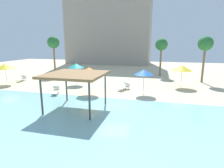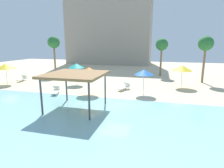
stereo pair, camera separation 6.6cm
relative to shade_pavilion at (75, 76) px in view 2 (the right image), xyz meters
name	(u,v)px [view 2 (the right image)]	position (x,y,z in m)	size (l,w,h in m)	color
ground_plane	(115,104)	(2.63, 1.99, -2.70)	(80.00, 80.00, 0.00)	beige
lagoon_water	(93,131)	(2.63, -3.26, -2.68)	(44.00, 13.50, 0.04)	#8CC6CC
shade_pavilion	(75,76)	(0.00, 0.00, 0.00)	(4.34, 4.34, 2.87)	#42474C
beach_umbrella_yellow_0	(5,66)	(-12.60, 6.22, -0.39)	(2.41, 2.41, 2.65)	silver
beach_umbrella_yellow_1	(182,68)	(8.71, 10.16, -0.40)	(2.29, 2.29, 2.61)	silver
beach_umbrella_blue_2	(144,72)	(4.65, 5.85, -0.42)	(1.94, 1.94, 2.55)	silver
beach_umbrella_orange_3	(89,70)	(-0.78, 4.71, -0.26)	(2.16, 2.16, 2.74)	silver
beach_umbrella_teal_4	(76,66)	(-4.01, 8.52, -0.32)	(2.03, 2.03, 2.67)	silver
lounge_chair_0	(22,79)	(-12.26, 8.49, -2.37)	(0.97, 1.98, 0.74)	white
lounge_chair_1	(124,87)	(2.42, 7.24, -2.37)	(1.27, 1.98, 0.74)	white
lounge_chair_2	(56,91)	(-4.08, 3.66, -2.37)	(1.27, 1.98, 0.74)	white
palm_tree_0	(206,45)	(11.69, 13.85, 2.26)	(1.90, 1.90, 6.05)	brown
palm_tree_1	(54,43)	(-10.46, 14.08, 2.43)	(1.90, 1.90, 6.23)	brown
palm_tree_3	(162,45)	(6.21, 17.81, 2.12)	(1.90, 1.90, 5.90)	brown
hotel_block_0	(109,24)	(-7.01, 34.72, 7.16)	(20.95, 8.60, 19.72)	#9E9384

